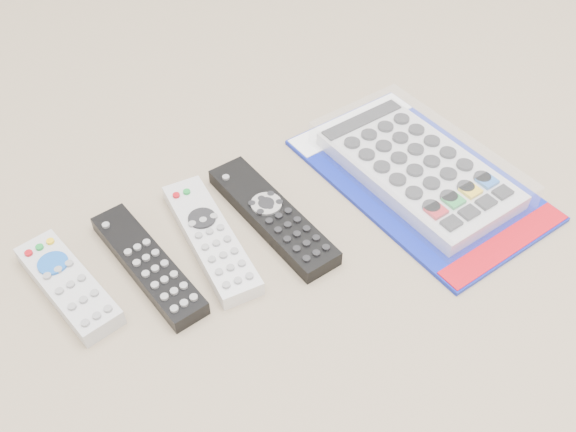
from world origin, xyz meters
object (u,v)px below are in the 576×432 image
remote_large_black (272,216)px  jumbo_remote_packaged (418,167)px  remote_slim_black (148,264)px  remote_silver_dvd (211,238)px  remote_small_grey (68,285)px

remote_large_black → jumbo_remote_packaged: jumbo_remote_packaged is taller
remote_slim_black → remote_large_black: 0.16m
remote_silver_dvd → jumbo_remote_packaged: 0.28m
remote_slim_black → remote_silver_dvd: 0.08m
remote_small_grey → remote_slim_black: bearing=-21.8°
remote_small_grey → jumbo_remote_packaged: 0.45m
jumbo_remote_packaged → remote_slim_black: bearing=169.6°
remote_slim_black → remote_small_grey: bearing=161.7°
remote_small_grey → remote_silver_dvd: 0.17m
remote_slim_black → jumbo_remote_packaged: 0.36m
jumbo_remote_packaged → remote_small_grey: bearing=168.6°
remote_small_grey → remote_slim_black: (0.09, -0.02, -0.00)m
remote_silver_dvd → jumbo_remote_packaged: jumbo_remote_packaged is taller
remote_silver_dvd → remote_large_black: same height
remote_large_black → remote_slim_black: bearing=172.4°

